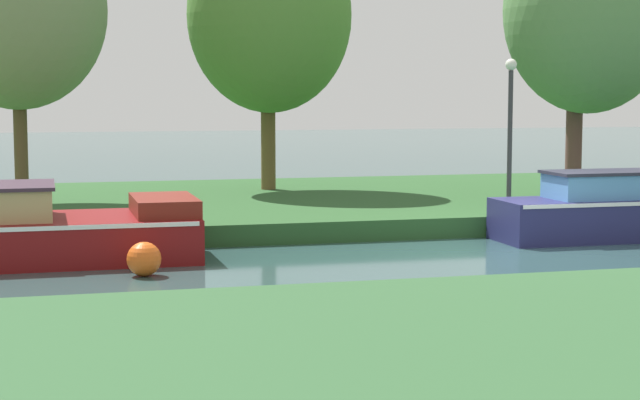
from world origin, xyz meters
TOP-DOWN VIEW (x-y plane):
  - ground_plane at (0.00, 0.00)m, footprint 120.00×120.00m
  - riverbank_far at (0.00, 7.00)m, footprint 72.00×10.00m
  - navy_barge at (2.88, 1.20)m, footprint 5.77×1.49m
  - willow_tree_left at (-8.67, 6.93)m, footprint 3.81×3.43m
  - willow_tree_centre at (-2.82, 8.55)m, footprint 4.01×3.43m
  - willow_tree_right at (3.82, 5.06)m, footprint 3.88×3.87m
  - lamp_post at (1.16, 3.42)m, footprint 0.24×0.24m
  - mooring_post_near at (3.37, 2.35)m, footprint 0.14×0.14m
  - channel_buoy at (-6.76, -0.66)m, footprint 0.53×0.53m

SIDE VIEW (x-z plane):
  - ground_plane at x=0.00m, z-range 0.00..0.00m
  - riverbank_far at x=0.00m, z-range 0.00..0.40m
  - channel_buoy at x=-6.76m, z-range 0.00..0.53m
  - navy_barge at x=2.88m, z-range -0.09..1.22m
  - mooring_post_near at x=3.37m, z-range 0.40..1.13m
  - lamp_post at x=1.16m, z-range 0.78..3.87m
  - willow_tree_left at x=-8.67m, z-range 1.40..7.70m
  - willow_tree_centre at x=-2.82m, z-range 1.33..7.94m
  - willow_tree_right at x=3.82m, z-range 1.34..7.94m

